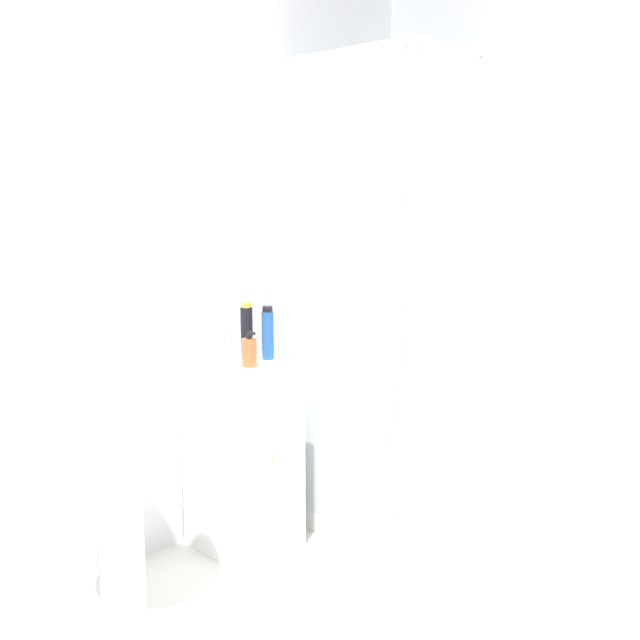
% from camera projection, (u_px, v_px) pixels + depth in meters
% --- Properties ---
extents(wall_back, '(6.40, 0.06, 2.50)m').
position_uv_depth(wall_back, '(96.00, 265.00, 2.89)').
color(wall_back, silver).
rests_on(wall_back, ground_plane).
extents(shower_enclosure, '(0.86, 0.89, 2.09)m').
position_uv_depth(shower_enclosure, '(400.00, 397.00, 3.42)').
color(shower_enclosure, white).
rests_on(shower_enclosure, ground_plane).
extents(vanity_cabinet, '(0.36, 0.42, 0.82)m').
position_uv_depth(vanity_cabinet, '(243.00, 455.00, 3.22)').
color(vanity_cabinet, white).
rests_on(vanity_cabinet, ground_plane).
extents(sink, '(0.48, 0.48, 1.01)m').
position_uv_depth(sink, '(117.00, 443.00, 2.67)').
color(sink, white).
rests_on(sink, ground_plane).
extents(soap_dispenser, '(0.06, 0.06, 0.15)m').
position_uv_depth(soap_dispenser, '(249.00, 352.00, 3.05)').
color(soap_dispenser, '#E5562D').
rests_on(soap_dispenser, vanity_cabinet).
extents(shampoo_bottle_tall_black, '(0.05, 0.05, 0.24)m').
position_uv_depth(shampoo_bottle_tall_black, '(247.00, 331.00, 3.19)').
color(shampoo_bottle_tall_black, black).
rests_on(shampoo_bottle_tall_black, vanity_cabinet).
extents(shampoo_bottle_blue, '(0.05, 0.05, 0.23)m').
position_uv_depth(shampoo_bottle_blue, '(268.00, 333.00, 3.17)').
color(shampoo_bottle_blue, '#1E4C93').
rests_on(shampoo_bottle_blue, vanity_cabinet).
extents(lotion_bottle_white, '(0.05, 0.05, 0.15)m').
position_uv_depth(lotion_bottle_white, '(226.00, 346.00, 3.17)').
color(lotion_bottle_white, white).
rests_on(lotion_bottle_white, vanity_cabinet).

